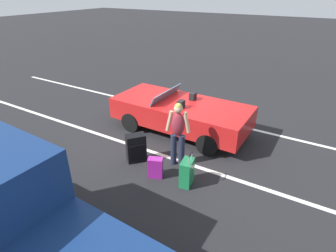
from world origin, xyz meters
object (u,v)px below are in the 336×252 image
object	(u,v)px
suitcase_small_carryon	(155,168)
suitcase_medium_bright	(187,173)
convertible_car	(175,112)
suitcase_large_black	(136,148)
traveler_person	(178,131)

from	to	relation	value
suitcase_small_carryon	suitcase_medium_bright	bearing A→B (deg)	-102.80
suitcase_small_carryon	convertible_car	bearing A→B (deg)	-3.25
convertible_car	suitcase_large_black	size ratio (longest dim) A/B	5.63
suitcase_large_black	traveler_person	bearing A→B (deg)	61.71
traveler_person	suitcase_large_black	bearing A→B (deg)	92.79
convertible_car	suitcase_small_carryon	size ratio (longest dim) A/B	8.33
convertible_car	suitcase_medium_bright	size ratio (longest dim) A/B	5.07
convertible_car	suitcase_medium_bright	xyz separation A→B (m)	(-1.56, 2.21, -0.28)
suitcase_large_black	traveler_person	distance (m)	1.19
suitcase_medium_bright	traveler_person	size ratio (longest dim) A/B	0.50
suitcase_medium_bright	traveler_person	distance (m)	1.02
traveler_person	convertible_car	bearing A→B (deg)	12.26
suitcase_large_black	traveler_person	xyz separation A→B (m)	(-0.98, -0.40, 0.56)
suitcase_large_black	suitcase_small_carryon	xyz separation A→B (m)	(-0.79, 0.32, -0.12)
suitcase_large_black	traveler_person	size ratio (longest dim) A/B	0.45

